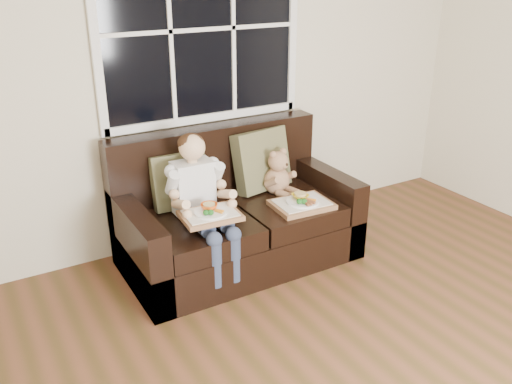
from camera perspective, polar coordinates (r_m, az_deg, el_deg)
window_back at (r=4.11m, az=-5.72°, el=16.68°), size 1.62×0.04×1.37m
loveseat at (r=4.08m, az=-2.24°, el=-2.98°), size 1.70×0.92×0.96m
pillow_left at (r=3.93m, az=-8.08°, el=1.15°), size 0.41×0.20×0.41m
pillow_right at (r=4.20m, az=0.58°, el=3.37°), size 0.50×0.29×0.48m
child at (r=3.71m, az=-5.96°, el=-0.02°), size 0.40×0.60×0.91m
teddy_bear at (r=4.15m, az=2.31°, el=1.78°), size 0.25×0.30×0.36m
tray_left at (r=3.57m, az=-4.85°, el=-2.31°), size 0.40×0.32×0.09m
tray_right at (r=3.96m, az=4.83°, el=-1.19°), size 0.44×0.35×0.10m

